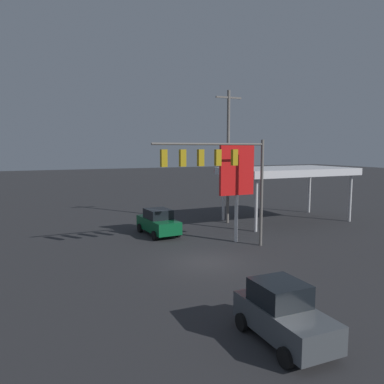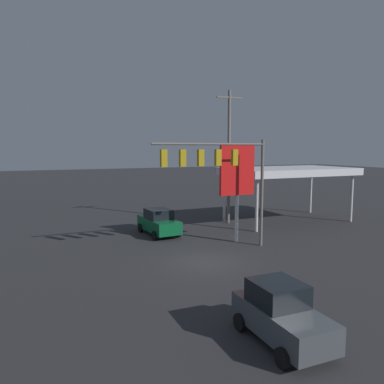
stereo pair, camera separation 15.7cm
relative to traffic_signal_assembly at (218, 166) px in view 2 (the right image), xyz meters
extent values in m
plane|color=#2D2D30|center=(1.71, 1.85, -5.35)|extent=(200.00, 200.00, 0.00)
cylinder|color=slate|center=(-3.21, 0.03, -1.87)|extent=(0.20, 0.20, 6.97)
cylinder|color=slate|center=(0.55, 0.03, 1.31)|extent=(7.51, 0.14, 0.14)
cube|color=#B79314|center=(-1.12, 0.03, 0.49)|extent=(0.36, 0.28, 1.00)
sphere|color=#360505|center=(-1.12, -0.16, 0.79)|extent=(0.22, 0.22, 0.22)
sphere|color=#392305|center=(-1.12, -0.16, 0.49)|extent=(0.22, 0.22, 0.22)
sphere|color=#41FF6B|center=(-1.12, -0.16, 0.19)|extent=(0.22, 0.22, 0.22)
cube|color=#B79314|center=(0.05, 0.03, 0.49)|extent=(0.36, 0.28, 1.00)
sphere|color=#360505|center=(0.05, -0.16, 0.79)|extent=(0.22, 0.22, 0.22)
sphere|color=#392305|center=(0.05, -0.16, 0.49)|extent=(0.22, 0.22, 0.22)
sphere|color=#41FF6B|center=(0.05, -0.16, 0.19)|extent=(0.22, 0.22, 0.22)
cube|color=#B79314|center=(1.22, 0.03, 0.49)|extent=(0.36, 0.28, 1.00)
sphere|color=#360505|center=(1.22, -0.16, 0.79)|extent=(0.22, 0.22, 0.22)
sphere|color=#392305|center=(1.22, -0.16, 0.49)|extent=(0.22, 0.22, 0.22)
sphere|color=#41FF6B|center=(1.22, -0.16, 0.19)|extent=(0.22, 0.22, 0.22)
cube|color=#B79314|center=(2.40, 0.03, 0.49)|extent=(0.36, 0.28, 1.00)
sphere|color=#360505|center=(2.40, -0.16, 0.79)|extent=(0.22, 0.22, 0.22)
sphere|color=#392305|center=(2.40, -0.16, 0.49)|extent=(0.22, 0.22, 0.22)
sphere|color=#41FF6B|center=(2.40, -0.16, 0.19)|extent=(0.22, 0.22, 0.22)
cube|color=#B79314|center=(3.57, 0.03, 0.49)|extent=(0.36, 0.28, 1.00)
sphere|color=#360505|center=(3.57, -0.16, 0.79)|extent=(0.22, 0.22, 0.22)
sphere|color=#392305|center=(3.57, -0.16, 0.49)|extent=(0.22, 0.22, 0.22)
sphere|color=#41FF6B|center=(3.57, -0.16, 0.19)|extent=(0.22, 0.22, 0.22)
cylinder|color=slate|center=(-5.03, -7.55, 0.26)|extent=(0.26, 0.26, 11.23)
cube|color=slate|center=(-5.03, -7.55, 5.27)|extent=(2.40, 0.14, 0.14)
cube|color=silver|center=(-10.21, -6.17, -0.93)|extent=(11.05, 6.34, 0.60)
cube|color=red|center=(-10.21, -9.36, -0.93)|extent=(11.05, 0.06, 0.36)
cylinder|color=silver|center=(-15.13, -8.74, -3.29)|extent=(0.24, 0.24, 4.12)
cylinder|color=silver|center=(-5.28, -8.74, -3.29)|extent=(0.24, 0.24, 4.12)
cylinder|color=silver|center=(-15.13, -3.60, -3.29)|extent=(0.24, 0.24, 4.12)
cylinder|color=silver|center=(-5.28, -3.60, -3.29)|extent=(0.24, 0.24, 4.12)
cylinder|color=silver|center=(-2.23, -1.50, -1.99)|extent=(0.24, 0.24, 6.72)
cube|color=red|center=(-2.23, -1.50, -0.37)|extent=(2.57, 0.24, 3.47)
cube|color=black|center=(-2.23, -1.63, -0.37)|extent=(1.80, 0.04, 1.21)
cube|color=#0C592D|center=(1.94, -5.73, -4.57)|extent=(2.11, 4.52, 0.90)
cube|color=black|center=(1.94, -5.73, -3.77)|extent=(1.79, 2.11, 0.70)
cylinder|color=black|center=(0.92, -4.37, -5.02)|extent=(0.27, 0.67, 0.66)
cylinder|color=black|center=(2.75, -4.24, -5.02)|extent=(0.27, 0.67, 0.66)
cylinder|color=black|center=(1.12, -7.23, -5.02)|extent=(0.27, 0.67, 0.66)
cylinder|color=black|center=(2.96, -7.10, -5.02)|extent=(0.27, 0.67, 0.66)
cube|color=#474C51|center=(3.31, 10.76, -4.59)|extent=(1.77, 3.83, 0.90)
cube|color=black|center=(3.31, 10.46, -3.76)|extent=(1.59, 1.73, 0.76)
cylinder|color=black|center=(2.46, 12.01, -5.04)|extent=(0.23, 0.62, 0.62)
cylinder|color=black|center=(4.20, 11.97, -5.04)|extent=(0.23, 0.62, 0.62)
cylinder|color=black|center=(2.42, 9.54, -5.04)|extent=(0.23, 0.62, 0.62)
cylinder|color=black|center=(4.16, 9.50, -5.04)|extent=(0.23, 0.62, 0.62)
camera|label=1|loc=(10.98, 20.23, 1.06)|focal=35.00mm
camera|label=2|loc=(10.84, 20.29, 1.06)|focal=35.00mm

